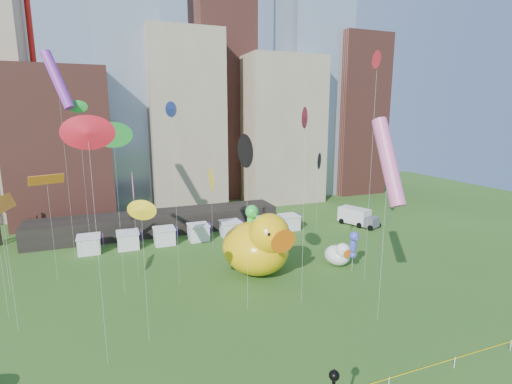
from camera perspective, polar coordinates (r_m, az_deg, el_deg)
name	(u,v)px	position (r m, az deg, el deg)	size (l,w,h in m)	color
skyline	(173,99)	(80.48, -12.18, 13.39)	(101.00, 23.00, 68.00)	brown
pavilion	(159,222)	(63.00, -14.22, -4.39)	(38.00, 6.00, 3.20)	black
vendor_tents	(199,233)	(58.24, -8.51, -5.98)	(33.24, 2.80, 2.40)	white
big_duck	(258,245)	(44.96, 0.32, -7.88)	(9.19, 10.90, 7.78)	yellow
small_duck	(338,254)	(49.30, 12.11, -9.00)	(3.13, 4.12, 3.13)	white
seahorse_green	(252,221)	(46.27, -0.61, -4.31)	(1.80, 2.15, 7.85)	silver
seahorse_purple	(354,243)	(47.08, 14.29, -7.30)	(1.35, 1.55, 4.96)	silver
box_truck	(357,217)	(67.19, 14.75, -3.55)	(4.70, 7.10, 2.84)	silver
kite_0	(88,133)	(28.20, -23.66, 8.01)	(2.34, 0.39, 18.45)	silver
kite_1	(388,162)	(34.12, 19.03, 4.23)	(1.39, 4.39, 18.27)	silver
kite_2	(318,161)	(60.91, 9.21, 4.56)	(1.90, 2.23, 12.58)	silver
kite_3	(78,107)	(51.92, -24.89, 11.29)	(1.50, 0.27, 20.10)	silver
kite_4	(211,179)	(52.37, -6.66, 1.88)	(0.22, 3.66, 11.69)	silver
kite_6	(1,205)	(37.33, -33.56, -1.60)	(1.40, 4.03, 11.92)	silver
kite_8	(306,118)	(35.83, 7.42, 10.79)	(1.42, 1.67, 19.13)	silver
kite_9	(133,190)	(44.23, -17.76, 0.35)	(0.11, 3.71, 12.28)	silver
kite_10	(247,151)	(34.10, -1.36, 6.12)	(0.46, 3.00, 16.81)	silver
kite_11	(113,135)	(40.12, -20.39, 7.92)	(2.48, 0.72, 17.74)	silver
kite_12	(141,211)	(30.95, -16.65, -2.68)	(1.50, 0.98, 12.02)	silver
kite_13	(172,110)	(40.70, -12.33, 11.75)	(1.12, 1.39, 19.74)	silver
kite_14	(47,180)	(47.26, -28.61, 1.57)	(3.48, 1.75, 12.07)	silver
kite_15	(58,80)	(52.56, -27.33, 14.52)	(3.82, 3.62, 25.86)	silver
kite_16	(377,61)	(42.90, 17.55, 18.07)	(0.78, 1.74, 24.76)	silver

